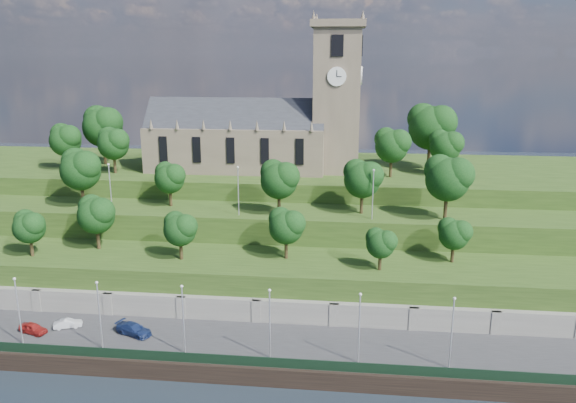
# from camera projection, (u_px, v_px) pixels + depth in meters

# --- Properties ---
(ground) EXTENTS (320.00, 320.00, 0.00)m
(ground) POSITION_uv_depth(u_px,v_px,m) (197.00, 381.00, 63.19)
(ground) COLOR black
(ground) RESTS_ON ground
(promenade) EXTENTS (160.00, 12.00, 2.00)m
(promenade) POSITION_uv_depth(u_px,v_px,m) (210.00, 347.00, 68.69)
(promenade) COLOR #2D2D30
(promenade) RESTS_ON ground
(quay_wall) EXTENTS (160.00, 0.50, 2.20)m
(quay_wall) POSITION_uv_depth(u_px,v_px,m) (196.00, 373.00, 62.86)
(quay_wall) COLOR black
(quay_wall) RESTS_ON ground
(fence) EXTENTS (160.00, 0.10, 1.20)m
(fence) POSITION_uv_depth(u_px,v_px,m) (197.00, 358.00, 63.09)
(fence) COLOR black
(fence) RESTS_ON promenade
(retaining_wall) EXTENTS (160.00, 2.10, 5.00)m
(retaining_wall) POSITION_uv_depth(u_px,v_px,m) (220.00, 314.00, 74.05)
(retaining_wall) COLOR slate
(retaining_wall) RESTS_ON ground
(embankment_lower) EXTENTS (160.00, 12.00, 8.00)m
(embankment_lower) POSITION_uv_depth(u_px,v_px,m) (229.00, 285.00, 79.45)
(embankment_lower) COLOR #274015
(embankment_lower) RESTS_ON ground
(embankment_upper) EXTENTS (160.00, 10.00, 12.00)m
(embankment_upper) POSITION_uv_depth(u_px,v_px,m) (243.00, 246.00, 89.51)
(embankment_upper) COLOR #274015
(embankment_upper) RESTS_ON ground
(hilltop) EXTENTS (160.00, 32.00, 15.00)m
(hilltop) POSITION_uv_depth(u_px,v_px,m) (263.00, 203.00, 109.30)
(hilltop) COLOR #274015
(hilltop) RESTS_ON ground
(church) EXTENTS (38.60, 12.35, 27.60)m
(church) POSITION_uv_depth(u_px,v_px,m) (263.00, 129.00, 101.50)
(church) COLOR brown
(church) RESTS_ON hilltop
(trees_lower) EXTENTS (63.43, 8.91, 8.00)m
(trees_lower) POSITION_uv_depth(u_px,v_px,m) (206.00, 225.00, 77.83)
(trees_lower) COLOR black
(trees_lower) RESTS_ON embankment_lower
(trees_upper) EXTENTS (63.28, 8.60, 9.60)m
(trees_upper) POSITION_uv_depth(u_px,v_px,m) (273.00, 175.00, 84.89)
(trees_upper) COLOR black
(trees_upper) RESTS_ON embankment_upper
(trees_hilltop) EXTENTS (74.03, 16.76, 11.99)m
(trees_hilltop) POSITION_uv_depth(u_px,v_px,m) (267.00, 132.00, 101.67)
(trees_hilltop) COLOR black
(trees_hilltop) RESTS_ON hilltop
(lamp_posts_promenade) EXTENTS (60.36, 0.36, 8.57)m
(lamp_posts_promenade) POSITION_uv_depth(u_px,v_px,m) (183.00, 315.00, 64.02)
(lamp_posts_promenade) COLOR #B2B2B7
(lamp_posts_promenade) RESTS_ON promenade
(lamp_posts_upper) EXTENTS (40.36, 0.36, 7.58)m
(lamp_posts_upper) POSITION_uv_depth(u_px,v_px,m) (238.00, 187.00, 83.96)
(lamp_posts_upper) COLOR #B2B2B7
(lamp_posts_upper) RESTS_ON embankment_upper
(car_left) EXTENTS (4.05, 2.57, 1.28)m
(car_left) POSITION_uv_depth(u_px,v_px,m) (33.00, 328.00, 69.85)
(car_left) COLOR maroon
(car_left) RESTS_ON promenade
(car_middle) EXTENTS (3.62, 2.33, 1.13)m
(car_middle) POSITION_uv_depth(u_px,v_px,m) (68.00, 323.00, 71.22)
(car_middle) COLOR #B9BBBE
(car_middle) RESTS_ON promenade
(car_right) EXTENTS (5.19, 3.63, 1.39)m
(car_right) POSITION_uv_depth(u_px,v_px,m) (134.00, 329.00, 69.47)
(car_right) COLOR #16244E
(car_right) RESTS_ON promenade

